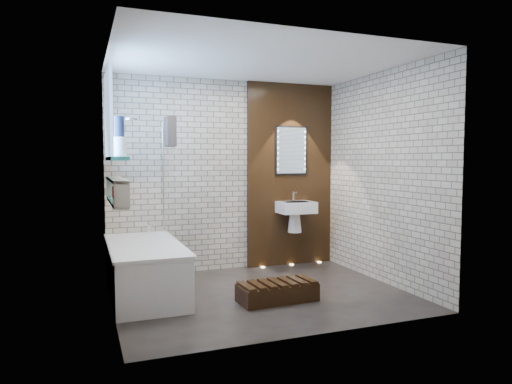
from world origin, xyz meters
name	(u,v)px	position (x,y,z in m)	size (l,w,h in m)	color
ground	(261,294)	(0.00, 0.00, 0.00)	(3.20, 3.20, 0.00)	black
room_shell	(261,179)	(0.00, 0.00, 1.30)	(3.24, 3.20, 2.60)	gray
walnut_panel	(290,175)	(0.95, 1.27, 1.30)	(1.30, 0.06, 2.60)	black
clerestory_window	(110,123)	(-1.57, 0.35, 1.90)	(0.18, 1.00, 0.94)	#7FADE0
display_niche	(117,191)	(-1.53, 0.15, 1.20)	(0.14, 1.30, 0.26)	teal
bathtub	(145,269)	(-1.22, 0.45, 0.29)	(0.79, 1.74, 0.70)	white
bath_screen	(168,179)	(-0.87, 0.89, 1.28)	(0.01, 0.78, 1.40)	white
towel	(170,132)	(-0.87, 0.73, 1.85)	(0.10, 0.27, 0.35)	black
shower_head	(131,119)	(-1.30, 0.95, 2.00)	(0.18, 0.18, 0.02)	silver
washbasin	(296,212)	(0.95, 1.07, 0.79)	(0.50, 0.36, 0.58)	white
led_mirror	(291,151)	(0.95, 1.23, 1.65)	(0.50, 0.02, 0.70)	black
walnut_step	(277,292)	(0.08, -0.30, 0.09)	(0.84, 0.37, 0.19)	black
niche_bottles	(117,195)	(-1.53, 0.08, 1.16)	(0.06, 0.69, 0.13)	#A54919
sill_vases	(118,145)	(-1.50, 0.24, 1.67)	(0.19, 0.56, 0.40)	white
floor_uplights	(292,265)	(0.95, 1.20, 0.01)	(0.96, 0.06, 0.01)	#FFD899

